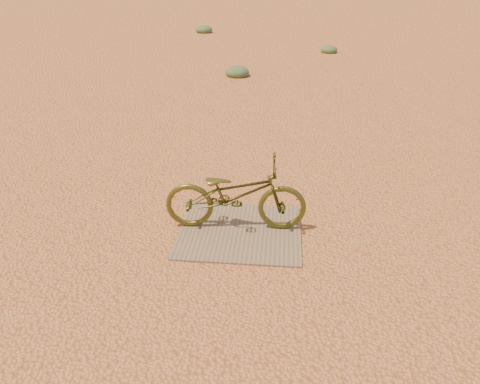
{
  "coord_description": "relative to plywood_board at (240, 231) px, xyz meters",
  "views": [
    {
      "loc": [
        -0.02,
        -4.69,
        2.95
      ],
      "look_at": [
        -0.46,
        -0.01,
        0.53
      ],
      "focal_mm": 35.0,
      "sensor_mm": 36.0,
      "label": 1
    }
  ],
  "objects": [
    {
      "name": "plywood_board",
      "position": [
        0.0,
        0.0,
        0.0
      ],
      "size": [
        1.43,
        1.31,
        0.02
      ],
      "primitive_type": "cube",
      "color": "#76644C",
      "rests_on": "ground"
    },
    {
      "name": "kale_a",
      "position": [
        -0.82,
        7.77,
        -0.01
      ],
      "size": [
        0.64,
        0.64,
        0.35
      ],
      "primitive_type": "ellipsoid",
      "color": "#4E6A46",
      "rests_on": "ground"
    },
    {
      "name": "kale_b",
      "position": [
        1.86,
        11.31,
        -0.01
      ],
      "size": [
        0.55,
        0.55,
        0.3
      ],
      "primitive_type": "ellipsoid",
      "color": "#4E6A46",
      "rests_on": "ground"
    },
    {
      "name": "kale_c",
      "position": [
        -2.92,
        15.16,
        -0.01
      ],
      "size": [
        0.68,
        0.68,
        0.37
      ],
      "primitive_type": "ellipsoid",
      "color": "#4E6A46",
      "rests_on": "ground"
    },
    {
      "name": "bicycle",
      "position": [
        -0.06,
        0.08,
        0.44
      ],
      "size": [
        1.67,
        0.65,
        0.86
      ],
      "primitive_type": "imported",
      "rotation": [
        0.0,
        0.0,
        1.62
      ],
      "color": "#484919",
      "rests_on": "plywood_board"
    },
    {
      "name": "ground",
      "position": [
        0.46,
        0.01,
        -0.01
      ],
      "size": [
        120.0,
        120.0,
        0.0
      ],
      "primitive_type": "plane",
      "color": "#C87C4E",
      "rests_on": "ground"
    }
  ]
}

